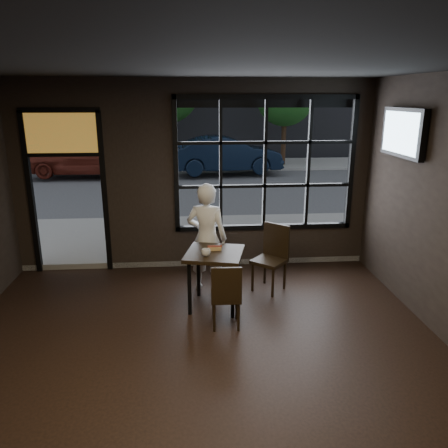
{
  "coord_description": "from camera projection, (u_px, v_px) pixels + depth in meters",
  "views": [
    {
      "loc": [
        -0.08,
        -3.78,
        2.92
      ],
      "look_at": [
        0.4,
        2.2,
        1.15
      ],
      "focal_mm": 35.0,
      "sensor_mm": 36.0,
      "label": 1
    }
  ],
  "objects": [
    {
      "name": "navy_car",
      "position": [
        226.0,
        155.0,
        16.41
      ],
      "size": [
        4.29,
        1.85,
        1.37
      ],
      "primitive_type": "imported",
      "rotation": [
        0.0,
        0.0,
        1.67
      ],
      "color": "black",
      "rests_on": "street_asphalt"
    },
    {
      "name": "stained_transom",
      "position": [
        62.0,
        133.0,
        6.96
      ],
      "size": [
        1.2,
        0.06,
        0.7
      ],
      "primitive_type": "cube",
      "color": "orange",
      "rests_on": "ground"
    },
    {
      "name": "maroon_car",
      "position": [
        81.0,
        156.0,
        15.87
      ],
      "size": [
        4.17,
        1.82,
        1.4
      ],
      "primitive_type": "imported",
      "rotation": [
        0.0,
        0.0,
        1.53
      ],
      "color": "#5A1B11",
      "rests_on": "street_asphalt"
    },
    {
      "name": "ceiling",
      "position": [
        197.0,
        58.0,
        3.54
      ],
      "size": [
        6.0,
        7.0,
        0.02
      ],
      "primitive_type": "cube",
      "color": "black",
      "rests_on": "ground"
    },
    {
      "name": "chair_near",
      "position": [
        226.0,
        294.0,
        5.65
      ],
      "size": [
        0.4,
        0.4,
        0.89
      ],
      "primitive_type": "cube",
      "rotation": [
        0.0,
        0.0,
        3.11
      ],
      "color": "black",
      "rests_on": "floor"
    },
    {
      "name": "building_across",
      "position": [
        187.0,
        10.0,
        24.32
      ],
      "size": [
        28.0,
        12.0,
        15.0
      ],
      "primitive_type": "cube",
      "color": "#5B5956",
      "rests_on": "ground"
    },
    {
      "name": "cup",
      "position": [
        206.0,
        252.0,
        5.91
      ],
      "size": [
        0.17,
        0.17,
        0.1
      ],
      "primitive_type": "imported",
      "rotation": [
        0.0,
        0.0,
        -0.53
      ],
      "color": "silver",
      "rests_on": "cafe_table"
    },
    {
      "name": "hotdog",
      "position": [
        215.0,
        248.0,
        6.14
      ],
      "size": [
        0.2,
        0.09,
        0.06
      ],
      "primitive_type": null,
      "rotation": [
        0.0,
        0.0,
        0.04
      ],
      "color": "tan",
      "rests_on": "cafe_table"
    },
    {
      "name": "chair_window",
      "position": [
        269.0,
        259.0,
        6.69
      ],
      "size": [
        0.63,
        0.63,
        1.03
      ],
      "primitive_type": "cube",
      "rotation": [
        0.0,
        0.0,
        -0.72
      ],
      "color": "black",
      "rests_on": "floor"
    },
    {
      "name": "cafe_table",
      "position": [
        215.0,
        279.0,
        6.19
      ],
      "size": [
        0.92,
        0.92,
        0.83
      ],
      "primitive_type": "cube",
      "rotation": [
        0.0,
        0.0,
        -0.23
      ],
      "color": "black",
      "rests_on": "floor"
    },
    {
      "name": "street_asphalt",
      "position": [
        190.0,
        144.0,
        27.4
      ],
      "size": [
        60.0,
        41.0,
        0.04
      ],
      "primitive_type": "cube",
      "color": "#545456",
      "rests_on": "ground"
    },
    {
      "name": "tv",
      "position": [
        403.0,
        133.0,
        6.12
      ],
      "size": [
        0.13,
        1.16,
        0.68
      ],
      "primitive_type": "cube",
      "color": "black",
      "rests_on": "wall_right"
    },
    {
      "name": "man",
      "position": [
        207.0,
        238.0,
        6.59
      ],
      "size": [
        0.71,
        0.57,
        1.7
      ],
      "primitive_type": "imported",
      "rotation": [
        0.0,
        0.0,
        2.85
      ],
      "color": "white",
      "rests_on": "floor"
    },
    {
      "name": "tree_right",
      "position": [
        285.0,
        97.0,
        17.9
      ],
      "size": [
        2.38,
        2.38,
        4.06
      ],
      "color": "#332114",
      "rests_on": "street_asphalt"
    },
    {
      "name": "tree_left",
      "position": [
        167.0,
        91.0,
        17.68
      ],
      "size": [
        2.57,
        2.57,
        4.39
      ],
      "color": "#332114",
      "rests_on": "street_asphalt"
    },
    {
      "name": "floor",
      "position": [
        202.0,
        395.0,
        4.44
      ],
      "size": [
        6.0,
        7.0,
        0.02
      ],
      "primitive_type": "cube",
      "color": "black",
      "rests_on": "ground"
    },
    {
      "name": "window_frame",
      "position": [
        265.0,
        164.0,
        7.37
      ],
      "size": [
        3.06,
        0.12,
        2.28
      ],
      "primitive_type": "cube",
      "color": "black",
      "rests_on": "ground"
    }
  ]
}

